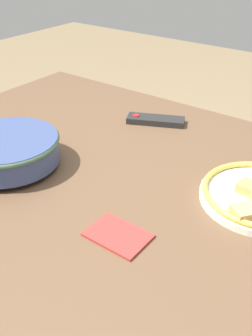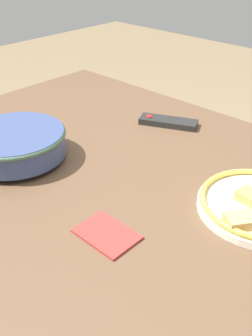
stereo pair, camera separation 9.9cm
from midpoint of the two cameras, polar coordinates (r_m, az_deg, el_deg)
name	(u,v)px [view 2 (the right image)]	position (r m, az deg, el deg)	size (l,w,h in m)	color
dining_table	(128,198)	(1.07, 3.00, -4.52)	(1.54, 1.05, 0.73)	brown
noodle_bowl	(16,143)	(1.12, -13.33, 3.44)	(0.28, 0.28, 0.09)	#384775
tv_remote	(168,122)	(1.32, 8.30, 6.57)	(0.20, 0.13, 0.02)	black
folded_napkin	(107,234)	(0.85, 0.56, -9.70)	(0.13, 0.09, 0.01)	#B2332D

